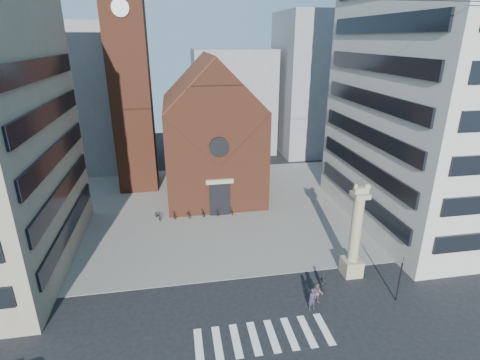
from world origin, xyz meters
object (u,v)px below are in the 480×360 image
lion_column (355,240)px  scooter_0 (158,215)px  pedestrian_0 (313,299)px  pedestrian_1 (317,294)px  pedestrian_2 (323,283)px  traffic_light (400,276)px

lion_column → scooter_0: (-17.26, 14.00, -2.95)m
pedestrian_0 → pedestrian_1: bearing=35.4°
pedestrian_1 → scooter_0: size_ratio=1.00×
pedestrian_1 → pedestrian_2: size_ratio=1.15×
lion_column → pedestrian_0: size_ratio=4.62×
scooter_0 → pedestrian_1: bearing=-76.2°
pedestrian_0 → scooter_0: bearing=114.2°
pedestrian_2 → scooter_0: bearing=31.1°
pedestrian_0 → pedestrian_2: (1.67, 2.04, -0.17)m
pedestrian_1 → pedestrian_0: bearing=-112.0°
pedestrian_1 → scooter_0: bearing=149.1°
lion_column → pedestrian_0: bearing=-142.9°
pedestrian_2 → scooter_0: size_ratio=0.87×
pedestrian_1 → lion_column: bearing=58.1°
pedestrian_2 → scooter_0: (-13.88, 15.79, -0.25)m
lion_column → traffic_light: bearing=-63.5°
lion_column → pedestrian_0: lion_column is taller
pedestrian_1 → pedestrian_2: pedestrian_1 is taller
pedestrian_0 → pedestrian_2: pedestrian_0 is taller
pedestrian_2 → lion_column: bearing=-72.3°
traffic_light → pedestrian_0: size_ratio=2.29×
lion_column → pedestrian_2: (-3.38, -1.79, -2.69)m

